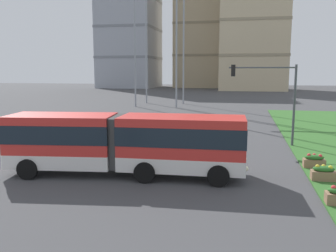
# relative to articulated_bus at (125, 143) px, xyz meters

# --- Properties ---
(articulated_bus) EXTENTS (12.01, 3.63, 3.00)m
(articulated_bus) POSITION_rel_articulated_bus_xyz_m (0.00, 0.00, 0.00)
(articulated_bus) COLOR red
(articulated_bus) RESTS_ON ground
(flower_planter_4) EXTENTS (1.10, 0.56, 0.74)m
(flower_planter_4) POSITION_rel_articulated_bus_xyz_m (9.47, 0.84, -1.23)
(flower_planter_4) COLOR #937051
(flower_planter_4) RESTS_ON grass_median
(flower_planter_5) EXTENTS (1.10, 0.56, 0.74)m
(flower_planter_5) POSITION_rel_articulated_bus_xyz_m (9.47, 3.15, -1.23)
(flower_planter_5) COLOR #937051
(flower_planter_5) RESTS_ON grass_median
(traffic_light_far_right) EXTENTS (4.53, 0.28, 5.59)m
(traffic_light_far_right) POSITION_rel_articulated_bus_xyz_m (7.51, 8.87, 2.26)
(traffic_light_far_right) COLOR #474C51
(traffic_light_far_right) RESTS_ON ground
(apartment_tower_west) EXTENTS (16.32, 18.70, 43.48)m
(apartment_tower_west) POSITION_rel_articulated_bus_xyz_m (-29.05, 91.52, 20.11)
(apartment_tower_west) COLOR #9EA3AD
(apartment_tower_west) RESTS_ON ground
(apartment_tower_westcentre) EXTENTS (21.23, 15.16, 46.50)m
(apartment_tower_westcentre) POSITION_rel_articulated_bus_xyz_m (-4.75, 96.95, 21.62)
(apartment_tower_westcentre) COLOR tan
(apartment_tower_westcentre) RESTS_ON ground
(apartment_tower_centre) EXTENTS (17.29, 16.04, 43.29)m
(apartment_tower_centre) POSITION_rel_articulated_bus_xyz_m (7.88, 83.55, 20.01)
(apartment_tower_centre) COLOR beige
(apartment_tower_centre) RESTS_ON ground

